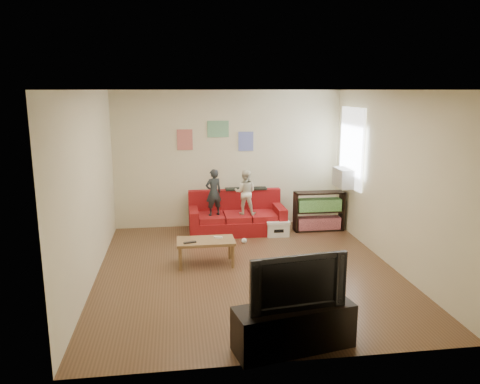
{
  "coord_description": "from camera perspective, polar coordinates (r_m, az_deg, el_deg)",
  "views": [
    {
      "loc": [
        -1.03,
        -6.66,
        2.7
      ],
      "look_at": [
        0.0,
        0.8,
        1.05
      ],
      "focal_mm": 35.0,
      "sensor_mm": 36.0,
      "label": 1
    }
  ],
  "objects": [
    {
      "name": "television",
      "position": [
        4.95,
        6.72,
        -10.54
      ],
      "size": [
        1.05,
        0.28,
        0.6
      ],
      "primitive_type": "imported",
      "rotation": [
        0.0,
        0.0,
        0.14
      ],
      "color": "black",
      "rests_on": "tv_stand"
    },
    {
      "name": "file_box",
      "position": [
        8.88,
        4.54,
        -4.36
      ],
      "size": [
        0.43,
        0.33,
        0.3
      ],
      "color": "white",
      "rests_on": "ground"
    },
    {
      "name": "child_b",
      "position": [
        8.82,
        0.65,
        -0.03
      ],
      "size": [
        0.49,
        0.42,
        0.85
      ],
      "primitive_type": "imported",
      "rotation": [
        0.0,
        0.0,
        2.87
      ],
      "color": "#EDE9CD",
      "rests_on": "sofa"
    },
    {
      "name": "game_controller",
      "position": [
        7.42,
        -2.68,
        -5.56
      ],
      "size": [
        0.14,
        0.07,
        0.03
      ],
      "primitive_type": "cube",
      "rotation": [
        0.0,
        0.0,
        -0.22
      ],
      "color": "white",
      "rests_on": "coffee_table"
    },
    {
      "name": "artwork_right",
      "position": [
        9.3,
        0.71,
        6.19
      ],
      "size": [
        0.3,
        0.01,
        0.38
      ],
      "primitive_type": "cube",
      "color": "#727FCC",
      "rests_on": "room_shell"
    },
    {
      "name": "bookshelf",
      "position": [
        9.26,
        9.56,
        -2.55
      ],
      "size": [
        0.96,
        0.29,
        0.77
      ],
      "color": "black",
      "rests_on": "ground"
    },
    {
      "name": "tv_stand",
      "position": [
        5.19,
        6.57,
        -16.05
      ],
      "size": [
        1.34,
        0.67,
        0.48
      ],
      "primitive_type": "cube",
      "rotation": [
        0.0,
        0.0,
        0.2
      ],
      "color": "black",
      "rests_on": "ground"
    },
    {
      "name": "ac_unit",
      "position": [
        9.03,
        12.57,
        1.72
      ],
      "size": [
        0.28,
        0.55,
        0.35
      ],
      "primitive_type": "cube",
      "color": "#B7B2A3",
      "rests_on": "window"
    },
    {
      "name": "remote",
      "position": [
        7.24,
        -6.12,
        -6.13
      ],
      "size": [
        0.2,
        0.1,
        0.02
      ],
      "primitive_type": "cube",
      "rotation": [
        0.0,
        0.0,
        0.29
      ],
      "color": "black",
      "rests_on": "coffee_table"
    },
    {
      "name": "window",
      "position": [
        8.99,
        13.46,
        5.25
      ],
      "size": [
        0.04,
        1.08,
        1.48
      ],
      "primitive_type": "cube",
      "color": "white",
      "rests_on": "room_shell"
    },
    {
      "name": "artwork_left",
      "position": [
        9.19,
        -6.75,
        6.35
      ],
      "size": [
        0.3,
        0.01,
        0.4
      ],
      "primitive_type": "cube",
      "color": "#D87266",
      "rests_on": "room_shell"
    },
    {
      "name": "child_a",
      "position": [
        8.75,
        -3.24,
        -0.05
      ],
      "size": [
        0.37,
        0.31,
        0.88
      ],
      "primitive_type": "imported",
      "rotation": [
        0.0,
        0.0,
        3.49
      ],
      "color": "#23282B",
      "rests_on": "sofa"
    },
    {
      "name": "coffee_table",
      "position": [
        7.38,
        -4.19,
        -6.27
      ],
      "size": [
        0.9,
        0.49,
        0.4
      ],
      "color": "olive",
      "rests_on": "ground"
    },
    {
      "name": "tissue",
      "position": [
        8.44,
        0.5,
        -5.96
      ],
      "size": [
        0.12,
        0.12,
        0.09
      ],
      "primitive_type": "sphere",
      "rotation": [
        0.0,
        0.0,
        -0.31
      ],
      "color": "white",
      "rests_on": "ground"
    },
    {
      "name": "room_shell",
      "position": [
        6.87,
        0.92,
        1.03
      ],
      "size": [
        4.52,
        5.02,
        2.72
      ],
      "color": "brown",
      "rests_on": "ground"
    },
    {
      "name": "artwork_center",
      "position": [
        9.21,
        -2.7,
        7.68
      ],
      "size": [
        0.42,
        0.01,
        0.32
      ],
      "primitive_type": "cube",
      "color": "#72B27F",
      "rests_on": "room_shell"
    },
    {
      "name": "sofa",
      "position": [
        9.08,
        -0.43,
        -3.16
      ],
      "size": [
        1.82,
        0.84,
        0.8
      ],
      "color": "maroon",
      "rests_on": "ground"
    }
  ]
}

